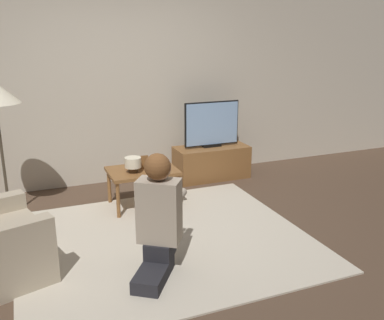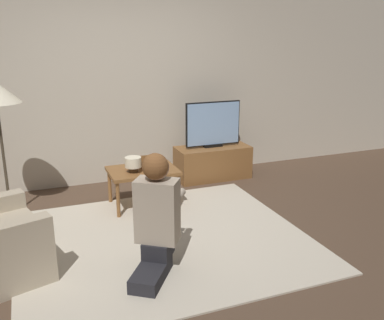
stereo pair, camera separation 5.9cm
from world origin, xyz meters
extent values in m
plane|color=brown|center=(0.00, 0.00, 0.00)|extent=(10.00, 10.00, 0.00)
cube|color=beige|center=(0.00, 1.93, 1.30)|extent=(10.00, 0.06, 2.60)
cube|color=beige|center=(0.00, 0.00, 0.01)|extent=(2.68, 2.35, 0.02)
cube|color=brown|center=(1.19, 1.54, 0.22)|extent=(0.99, 0.44, 0.44)
cube|color=black|center=(1.19, 1.54, 0.46)|extent=(0.26, 0.08, 0.04)
cube|color=black|center=(1.19, 1.55, 0.76)|extent=(0.77, 0.03, 0.58)
cube|color=#8CB2E0|center=(1.19, 1.54, 0.76)|extent=(0.74, 0.04, 0.55)
cube|color=brown|center=(0.05, 0.90, 0.43)|extent=(0.76, 0.54, 0.04)
cylinder|color=brown|center=(-0.29, 0.67, 0.20)|extent=(0.04, 0.04, 0.41)
cylinder|color=brown|center=(0.39, 0.67, 0.20)|extent=(0.04, 0.04, 0.41)
cylinder|color=brown|center=(-0.29, 1.14, 0.20)|extent=(0.04, 0.04, 0.41)
cylinder|color=brown|center=(0.39, 1.14, 0.20)|extent=(0.04, 0.04, 0.41)
cylinder|color=#4C4233|center=(-1.37, 1.18, 0.01)|extent=(0.28, 0.28, 0.03)
cylinder|color=#4C4233|center=(-1.37, 1.18, 0.73)|extent=(0.03, 0.03, 1.39)
cube|color=#232328|center=(-0.30, -0.63, 0.07)|extent=(0.46, 0.52, 0.11)
cube|color=#232328|center=(-0.19, -0.47, 0.20)|extent=(0.32, 0.32, 0.14)
cube|color=tan|center=(-0.19, -0.47, 0.53)|extent=(0.39, 0.36, 0.53)
sphere|color=tan|center=(-0.19, -0.47, 0.90)|extent=(0.21, 0.21, 0.21)
sphere|color=brown|center=(-0.20, -0.49, 0.91)|extent=(0.21, 0.21, 0.21)
cube|color=black|center=(0.02, -0.17, 0.56)|extent=(0.13, 0.11, 0.04)
cylinder|color=tan|center=(0.03, -0.33, 0.56)|extent=(0.23, 0.29, 0.07)
cylinder|color=tan|center=(-0.14, -0.21, 0.56)|extent=(0.23, 0.29, 0.07)
cube|color=brown|center=(0.07, 0.93, 0.52)|extent=(0.11, 0.01, 0.15)
cylinder|color=#4C3823|center=(-0.07, 0.84, 0.47)|extent=(0.10, 0.10, 0.06)
cylinder|color=#EFE5C6|center=(-0.07, 0.84, 0.56)|extent=(0.18, 0.18, 0.11)
camera|label=1|loc=(-1.14, -3.53, 1.90)|focal=40.00mm
camera|label=2|loc=(-1.09, -3.55, 1.90)|focal=40.00mm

